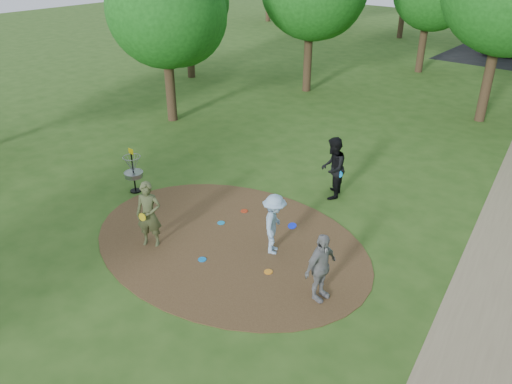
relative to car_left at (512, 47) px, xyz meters
The scene contains 14 objects.
ground 30.10m from the car_left, 88.54° to the right, with size 100.00×100.00×0.00m, color #2D5119.
dirt_clearing 30.10m from the car_left, 88.54° to the right, with size 8.40×8.40×0.02m, color #47301C.
footpath 29.01m from the car_left, 75.49° to the right, with size 2.00×40.00×0.01m, color #8C7A5B.
player_observer_with_disc 31.54m from the car_left, 91.44° to the right, with size 0.83×0.76×1.91m.
player_throwing_with_disc 29.72m from the car_left, 86.08° to the right, with size 1.21×1.28×1.72m.
player_walking_with_disc 25.96m from the car_left, 86.68° to the right, with size 1.09×1.21×2.04m.
player_waiting_with_disc 30.77m from the car_left, 82.46° to the right, with size 0.54×1.07×1.75m.
disc_ground_cyan 29.50m from the car_left, 90.15° to the right, with size 0.22×0.22×0.02m, color #198FCA.
disc_ground_blue 31.20m from the car_left, 88.48° to the right, with size 0.22×0.22×0.02m, color #0C7DD9.
disc_ground_red 28.52m from the car_left, 90.03° to the right, with size 0.22×0.22×0.02m, color #BB3012.
car_left is the anchor object (origin of this frame).
disc_ground_orange 30.60m from the car_left, 85.29° to the right, with size 0.22×0.22×0.02m, color orange.
disc_golf_basket 30.01m from the car_left, 97.14° to the right, with size 0.63×0.63×1.54m.
tree_ring 22.75m from the car_left, 79.99° to the right, with size 37.14×45.00×9.01m.
Camera 1 is at (8.10, -8.57, 7.67)m, focal length 35.00 mm.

